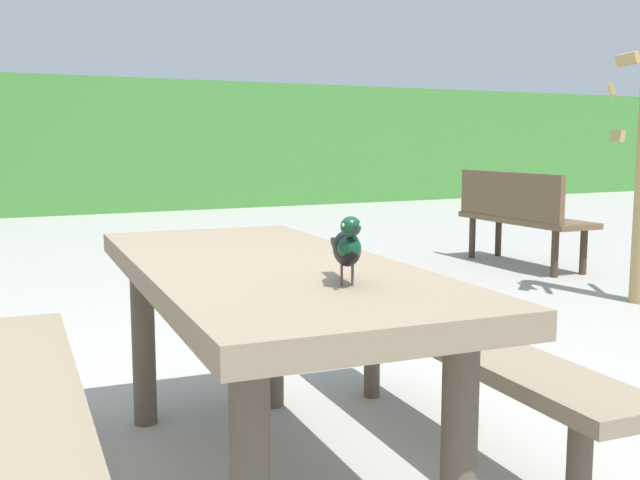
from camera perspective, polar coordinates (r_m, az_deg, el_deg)
name	(u,v)px	position (r m, az deg, el deg)	size (l,w,h in m)	color
picnic_table_foreground	(264,319)	(2.36, -4.27, -6.00)	(1.81, 1.85, 0.74)	#84725B
bird_grackle	(347,246)	(1.90, 2.11, -0.49)	(0.13, 0.28, 0.18)	black
park_bench_side	(518,212)	(6.82, 14.89, 2.12)	(0.50, 1.42, 0.84)	brown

